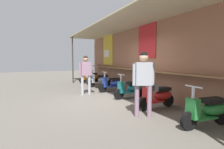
% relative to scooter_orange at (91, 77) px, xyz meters
% --- Properties ---
extents(ground_plane, '(36.86, 36.86, 0.00)m').
position_rel_scooter_orange_xyz_m(ground_plane, '(4.98, -1.08, -0.39)').
color(ground_plane, '#605B54').
extents(market_stall_facade, '(13.17, 2.23, 3.21)m').
position_rel_scooter_orange_xyz_m(market_stall_facade, '(4.97, 0.80, 1.39)').
color(market_stall_facade, '#8C5B44').
rests_on(market_stall_facade, ground_plane).
extents(scooter_orange, '(0.46, 1.40, 0.97)m').
position_rel_scooter_orange_xyz_m(scooter_orange, '(0.00, 0.00, 0.00)').
color(scooter_orange, orange).
rests_on(scooter_orange, ground_plane).
extents(scooter_silver, '(0.46, 1.40, 0.97)m').
position_rel_scooter_orange_xyz_m(scooter_silver, '(1.73, 0.00, 0.00)').
color(scooter_silver, '#B2B5BA').
rests_on(scooter_silver, ground_plane).
extents(scooter_blue, '(0.49, 1.40, 0.97)m').
position_rel_scooter_orange_xyz_m(scooter_blue, '(3.37, -0.00, 0.00)').
color(scooter_blue, '#233D9E').
rests_on(scooter_blue, ground_plane).
extents(scooter_teal, '(0.49, 1.40, 0.97)m').
position_rel_scooter_orange_xyz_m(scooter_teal, '(4.99, -0.00, 0.00)').
color(scooter_teal, '#197075').
rests_on(scooter_teal, ground_plane).
extents(scooter_red, '(0.49, 1.40, 0.97)m').
position_rel_scooter_orange_xyz_m(scooter_red, '(6.64, -0.00, 0.00)').
color(scooter_red, red).
rests_on(scooter_red, ground_plane).
extents(scooter_green, '(0.50, 1.40, 0.97)m').
position_rel_scooter_orange_xyz_m(scooter_green, '(8.34, -0.00, 0.00)').
color(scooter_green, '#237533').
rests_on(scooter_green, ground_plane).
extents(shopper_with_handbag, '(0.27, 0.66, 1.70)m').
position_rel_scooter_orange_xyz_m(shopper_with_handbag, '(3.60, -1.43, 0.65)').
color(shopper_with_handbag, '#999EA8').
rests_on(shopper_with_handbag, ground_plane).
extents(shopper_browsing, '(0.40, 0.68, 1.74)m').
position_rel_scooter_orange_xyz_m(shopper_browsing, '(7.14, -0.94, 0.68)').
color(shopper_browsing, gray).
rests_on(shopper_browsing, ground_plane).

